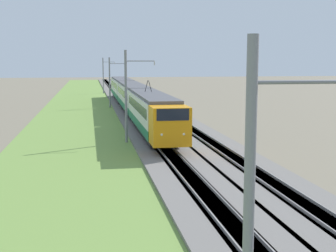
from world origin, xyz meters
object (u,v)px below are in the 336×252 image
object	(u,v)px
catenary_mast_near	(252,219)
catenary_mast_far	(110,82)
catenary_mast_distant	(104,75)
catenary_mast_mid	(127,96)
passenger_train	(133,96)

from	to	relation	value
catenary_mast_near	catenary_mast_far	size ratio (longest dim) A/B	1.00
catenary_mast_distant	catenary_mast_mid	bearing A→B (deg)	180.00
catenary_mast_near	catenary_mast_distant	xyz separation A→B (m)	(91.33, 0.00, 0.09)
catenary_mast_far	catenary_mast_near	bearing A→B (deg)	-180.00
catenary_mast_near	catenary_mast_distant	bearing A→B (deg)	0.00
passenger_train	catenary_mast_far	bearing A→B (deg)	-163.35
catenary_mast_mid	catenary_mast_far	distance (m)	30.44
catenary_mast_mid	catenary_mast_far	world-z (taller)	catenary_mast_mid
catenary_mast_distant	catenary_mast_far	bearing A→B (deg)	-180.00
passenger_train	catenary_mast_mid	xyz separation A→B (m)	(-22.03, 2.52, 1.67)
catenary_mast_near	catenary_mast_distant	world-z (taller)	catenary_mast_distant
passenger_train	catenary_mast_near	bearing A→B (deg)	-2.75
passenger_train	catenary_mast_mid	size ratio (longest dim) A/B	7.53
catenary_mast_mid	catenary_mast_distant	world-z (taller)	catenary_mast_mid
catenary_mast_near	catenary_mast_mid	size ratio (longest dim) A/B	0.95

